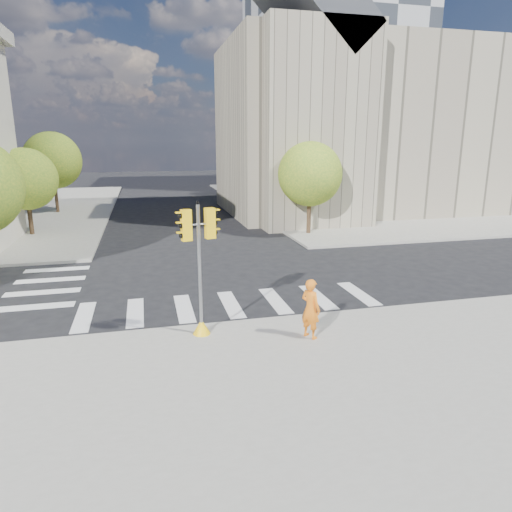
{
  "coord_description": "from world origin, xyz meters",
  "views": [
    {
      "loc": [
        -3.14,
        -18.45,
        6.18
      ],
      "look_at": [
        0.7,
        -2.84,
        2.1
      ],
      "focal_mm": 32.0,
      "sensor_mm": 36.0,
      "label": 1
    }
  ],
  "objects_px": {
    "lamp_near": "(298,163)",
    "traffic_signal": "(200,280)",
    "lamp_far": "(253,157)",
    "photographer": "(311,309)"
  },
  "relations": [
    {
      "from": "lamp_near",
      "to": "traffic_signal",
      "type": "xyz_separation_m",
      "value": [
        -9.59,
        -18.83,
        -2.63
      ]
    },
    {
      "from": "lamp_near",
      "to": "lamp_far",
      "type": "height_order",
      "value": "same"
    },
    {
      "from": "lamp_near",
      "to": "photographer",
      "type": "height_order",
      "value": "lamp_near"
    },
    {
      "from": "traffic_signal",
      "to": "photographer",
      "type": "xyz_separation_m",
      "value": [
        3.29,
        -1.08,
        -0.84
      ]
    },
    {
      "from": "lamp_far",
      "to": "traffic_signal",
      "type": "relative_size",
      "value": 1.89
    },
    {
      "from": "traffic_signal",
      "to": "photographer",
      "type": "distance_m",
      "value": 3.56
    },
    {
      "from": "lamp_near",
      "to": "traffic_signal",
      "type": "relative_size",
      "value": 1.89
    },
    {
      "from": "lamp_near",
      "to": "lamp_far",
      "type": "distance_m",
      "value": 14.0
    },
    {
      "from": "traffic_signal",
      "to": "lamp_far",
      "type": "bearing_deg",
      "value": 59.89
    },
    {
      "from": "lamp_near",
      "to": "lamp_far",
      "type": "bearing_deg",
      "value": 90.0
    }
  ]
}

